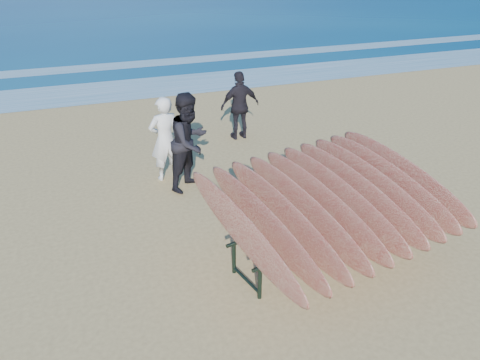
{
  "coord_description": "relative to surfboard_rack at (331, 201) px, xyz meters",
  "views": [
    {
      "loc": [
        -2.27,
        -5.34,
        4.26
      ],
      "look_at": [
        0.0,
        0.8,
        0.95
      ],
      "focal_mm": 35.0,
      "sensor_mm": 36.0,
      "label": 1
    }
  ],
  "objects": [
    {
      "name": "surfboard_rack",
      "position": [
        0.0,
        0.0,
        0.0
      ],
      "size": [
        3.71,
        3.48,
        1.45
      ],
      "rotation": [
        0.0,
        0.0,
        0.21
      ],
      "color": "black",
      "rests_on": "ground"
    },
    {
      "name": "foam_far",
      "position": [
        -1.06,
        13.7,
        -0.89
      ],
      "size": [
        160.0,
        160.0,
        0.0
      ],
      "primitive_type": "plane",
      "color": "white",
      "rests_on": "ground"
    },
    {
      "name": "person_white",
      "position": [
        -1.75,
        3.35,
        -0.05
      ],
      "size": [
        0.67,
        0.48,
        1.71
      ],
      "primitive_type": "imported",
      "rotation": [
        0.0,
        0.0,
        3.27
      ],
      "color": "silver",
      "rests_on": "ground"
    },
    {
      "name": "person_dark_b",
      "position": [
        0.39,
        4.93,
        -0.08
      ],
      "size": [
        0.97,
        0.44,
        1.64
      ],
      "primitive_type": "imported",
      "rotation": [
        0.0,
        0.0,
        3.18
      ],
      "color": "black",
      "rests_on": "ground"
    },
    {
      "name": "foam_near",
      "position": [
        -1.06,
        10.2,
        -0.89
      ],
      "size": [
        160.0,
        160.0,
        0.0
      ],
      "primitive_type": "plane",
      "color": "white",
      "rests_on": "ground"
    },
    {
      "name": "ground",
      "position": [
        -1.06,
        0.2,
        -0.9
      ],
      "size": [
        120.0,
        120.0,
        0.0
      ],
      "primitive_type": "plane",
      "color": "tan",
      "rests_on": "ground"
    },
    {
      "name": "person_dark_a",
      "position": [
        -1.39,
        2.83,
        0.04
      ],
      "size": [
        1.16,
        1.12,
        1.89
      ],
      "primitive_type": "imported",
      "rotation": [
        0.0,
        0.0,
        0.65
      ],
      "color": "black",
      "rests_on": "ground"
    }
  ]
}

